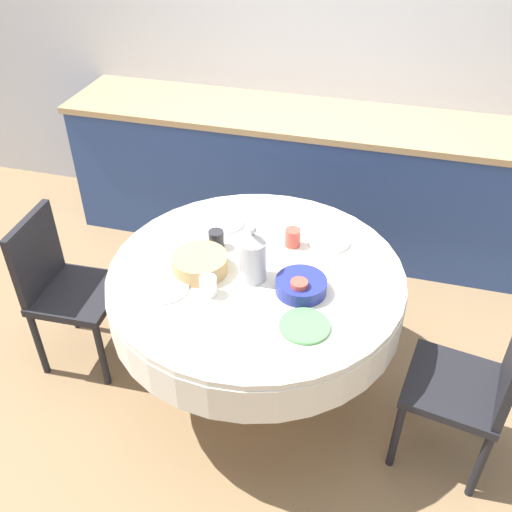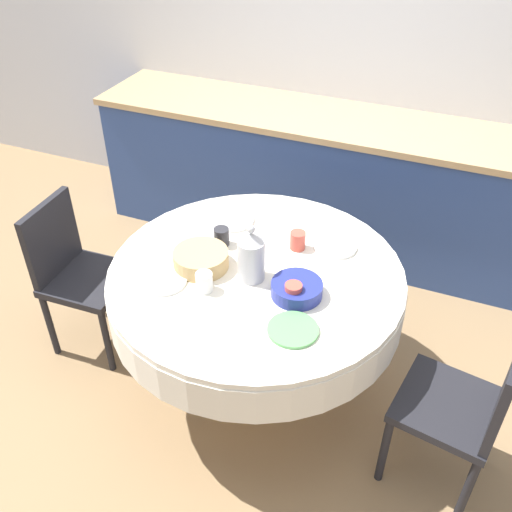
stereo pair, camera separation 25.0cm
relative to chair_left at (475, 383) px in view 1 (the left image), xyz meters
name	(u,v)px [view 1 (the left image)]	position (x,y,z in m)	size (l,w,h in m)	color
ground_plane	(256,382)	(-0.99, 0.17, -0.49)	(12.00, 12.00, 0.00)	#8E704C
wall_back	(330,35)	(-0.99, 1.91, 0.81)	(7.00, 0.05, 2.60)	silver
kitchen_counter	(312,179)	(-0.99, 1.57, -0.03)	(3.24, 0.64, 0.91)	#2D4784
dining_table	(256,291)	(-0.99, 0.17, 0.14)	(1.34, 1.34, 0.75)	olive
chair_left	(475,383)	(0.00, 0.00, 0.00)	(0.46, 0.46, 0.86)	black
chair_right	(63,284)	(-2.00, 0.12, 0.00)	(0.42, 0.42, 0.86)	black
plate_near_left	(165,288)	(-1.34, -0.06, 0.27)	(0.21, 0.21, 0.01)	white
cup_near_left	(208,286)	(-1.15, -0.04, 0.31)	(0.07, 0.07, 0.09)	white
plate_near_right	(304,326)	(-0.71, -0.13, 0.27)	(0.21, 0.21, 0.01)	#5BA85B
cup_near_right	(299,290)	(-0.77, 0.03, 0.31)	(0.07, 0.07, 0.09)	#CC4C3D
plate_far_left	(224,222)	(-1.25, 0.49, 0.27)	(0.21, 0.21, 0.01)	white
cup_far_left	(216,239)	(-1.22, 0.29, 0.31)	(0.07, 0.07, 0.09)	#28282D
plate_far_right	(329,241)	(-0.72, 0.47, 0.27)	(0.21, 0.21, 0.01)	white
cup_far_right	(293,238)	(-0.88, 0.40, 0.31)	(0.07, 0.07, 0.09)	#CC4C3D
coffee_carafe	(254,256)	(-0.99, 0.11, 0.38)	(0.12, 0.12, 0.28)	#B2B2B7
bread_basket	(200,263)	(-1.23, 0.10, 0.31)	(0.25, 0.25, 0.08)	tan
fruit_bowl	(301,286)	(-0.77, 0.08, 0.30)	(0.22, 0.22, 0.06)	navy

